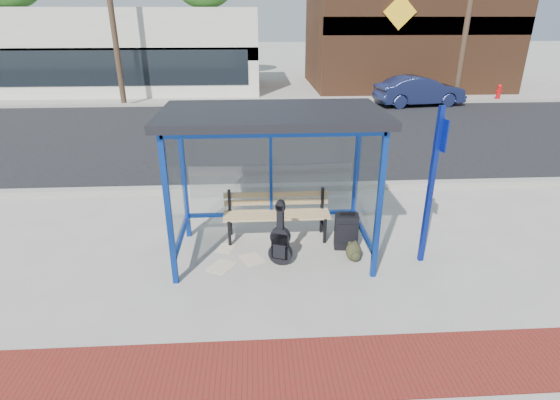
{
  "coord_description": "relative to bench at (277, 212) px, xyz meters",
  "views": [
    {
      "loc": [
        -0.27,
        -6.39,
        3.72
      ],
      "look_at": [
        0.13,
        0.2,
        0.9
      ],
      "focal_mm": 28.0,
      "sensor_mm": 36.0,
      "label": 1
    }
  ],
  "objects": [
    {
      "name": "fire_hydrant",
      "position": [
        11.11,
        13.1,
        -0.11
      ],
      "size": [
        0.31,
        0.21,
        0.72
      ],
      "rotation": [
        0.0,
        0.0,
        0.04
      ],
      "color": "red",
      "rests_on": "ground"
    },
    {
      "name": "bus_shelter",
      "position": [
        -0.09,
        -0.54,
        1.57
      ],
      "size": [
        3.3,
        1.8,
        2.42
      ],
      "color": "navy",
      "rests_on": "ground"
    },
    {
      "name": "storefront_brown",
      "position": [
        7.91,
        17.88,
        2.7
      ],
      "size": [
        10.0,
        7.08,
        6.4
      ],
      "color": "#59331E",
      "rests_on": "ground"
    },
    {
      "name": "newspaper_b",
      "position": [
        -0.94,
        -0.98,
        -0.5
      ],
      "size": [
        0.5,
        0.53,
        0.01
      ],
      "primitive_type": "cube",
      "rotation": [
        0.0,
        0.0,
        -2.11
      ],
      "color": "white",
      "rests_on": "ground"
    },
    {
      "name": "curb_far",
      "position": [
        -0.09,
        12.49,
        -0.44
      ],
      "size": [
        60.0,
        0.25,
        0.12
      ],
      "primitive_type": "cube",
      "color": "gray",
      "rests_on": "ground"
    },
    {
      "name": "newspaper_a",
      "position": [
        -0.9,
        -0.38,
        -0.5
      ],
      "size": [
        0.36,
        0.41,
        0.01
      ],
      "primitive_type": "cube",
      "rotation": [
        0.0,
        0.0,
        1.26
      ],
      "color": "white",
      "rests_on": "ground"
    },
    {
      "name": "street_asphalt",
      "position": [
        -0.09,
        7.39,
        -0.5
      ],
      "size": [
        60.0,
        10.0,
        0.0
      ],
      "primitive_type": "cube",
      "color": "black",
      "rests_on": "ground"
    },
    {
      "name": "bench",
      "position": [
        0.0,
        0.0,
        0.0
      ],
      "size": [
        1.87,
        0.46,
        0.88
      ],
      "rotation": [
        0.0,
        0.0,
        -0.0
      ],
      "color": "black",
      "rests_on": "ground"
    },
    {
      "name": "ground",
      "position": [
        -0.09,
        -0.61,
        -0.5
      ],
      "size": [
        120.0,
        120.0,
        0.0
      ],
      "primitive_type": "plane",
      "color": "#B2ADA0",
      "rests_on": "ground"
    },
    {
      "name": "brick_paver_strip",
      "position": [
        -0.09,
        -3.21,
        -0.49
      ],
      "size": [
        60.0,
        1.0,
        0.01
      ],
      "primitive_type": "cube",
      "color": "maroon",
      "rests_on": "ground"
    },
    {
      "name": "guitar_bag",
      "position": [
        0.01,
        -0.92,
        -0.12
      ],
      "size": [
        0.4,
        0.23,
        1.04
      ],
      "rotation": [
        0.0,
        0.0,
        -0.35
      ],
      "color": "black",
      "rests_on": "ground"
    },
    {
      "name": "parked_car",
      "position": [
        6.87,
        11.95,
        0.13
      ],
      "size": [
        3.97,
        1.84,
        1.26
      ],
      "primitive_type": "imported",
      "rotation": [
        0.0,
        0.0,
        1.71
      ],
      "color": "#192147",
      "rests_on": "ground"
    },
    {
      "name": "far_sidewalk",
      "position": [
        -0.09,
        14.39,
        -0.49
      ],
      "size": [
        60.0,
        4.0,
        0.01
      ],
      "primitive_type": "cube",
      "color": "#B2ADA0",
      "rests_on": "ground"
    },
    {
      "name": "utility_pole_west",
      "position": [
        -6.09,
        12.79,
        3.61
      ],
      "size": [
        1.6,
        0.24,
        8.0
      ],
      "color": "#4C3826",
      "rests_on": "ground"
    },
    {
      "name": "utility_pole_east",
      "position": [
        8.91,
        12.79,
        3.61
      ],
      "size": [
        1.6,
        0.24,
        8.0
      ],
      "color": "#4C3826",
      "rests_on": "ground"
    },
    {
      "name": "newspaper_c",
      "position": [
        -0.45,
        -0.77,
        -0.5
      ],
      "size": [
        0.46,
        0.5,
        0.01
      ],
      "primitive_type": "cube",
      "rotation": [
        0.0,
        0.0,
        2.02
      ],
      "color": "white",
      "rests_on": "ground"
    },
    {
      "name": "curb_near",
      "position": [
        -0.09,
        2.29,
        -0.44
      ],
      "size": [
        60.0,
        0.25,
        0.12
      ],
      "primitive_type": "cube",
      "color": "gray",
      "rests_on": "ground"
    },
    {
      "name": "sign_post",
      "position": [
        2.32,
        -0.95,
        0.92
      ],
      "size": [
        0.12,
        0.32,
        2.53
      ],
      "rotation": [
        0.0,
        0.0,
        0.16
      ],
      "color": "navy",
      "rests_on": "ground"
    },
    {
      "name": "storefront_white",
      "position": [
        -9.09,
        17.37,
        1.5
      ],
      "size": [
        18.0,
        6.04,
        4.0
      ],
      "color": "silver",
      "rests_on": "ground"
    },
    {
      "name": "backpack",
      "position": [
        1.21,
        -0.89,
        -0.35
      ],
      "size": [
        0.3,
        0.28,
        0.32
      ],
      "rotation": [
        0.0,
        0.0,
        0.2
      ],
      "color": "#292A17",
      "rests_on": "ground"
    },
    {
      "name": "suitcase",
      "position": [
        1.16,
        -0.47,
        -0.19
      ],
      "size": [
        0.41,
        0.3,
        0.68
      ],
      "rotation": [
        0.0,
        0.0,
        -0.11
      ],
      "color": "black",
      "rests_on": "ground"
    }
  ]
}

